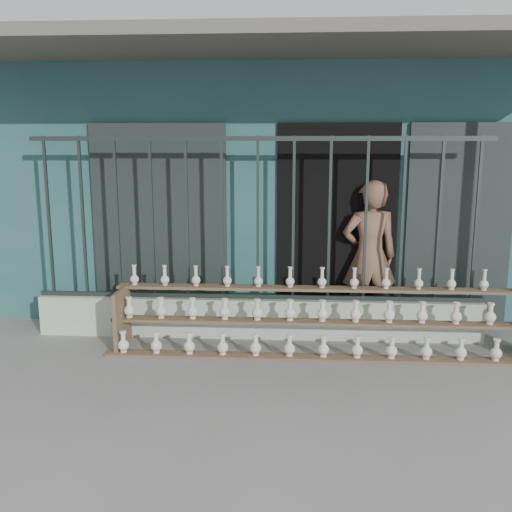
{
  "coord_description": "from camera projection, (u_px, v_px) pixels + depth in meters",
  "views": [
    {
      "loc": [
        0.36,
        -4.89,
        2.18
      ],
      "look_at": [
        0.0,
        1.0,
        1.0
      ],
      "focal_mm": 40.0,
      "sensor_mm": 36.0,
      "label": 1
    }
  ],
  "objects": [
    {
      "name": "ground",
      "position": [
        249.0,
        384.0,
        5.24
      ],
      "size": [
        60.0,
        60.0,
        0.0
      ],
      "primitive_type": "plane",
      "color": "slate"
    },
    {
      "name": "workshop_building",
      "position": [
        269.0,
        178.0,
        9.06
      ],
      "size": [
        7.4,
        6.6,
        3.21
      ],
      "color": "#285454",
      "rests_on": "ground"
    },
    {
      "name": "parapet_wall",
      "position": [
        258.0,
        318.0,
        6.47
      ],
      "size": [
        5.0,
        0.2,
        0.45
      ],
      "primitive_type": "cube",
      "color": "#B6CAAD",
      "rests_on": "ground"
    },
    {
      "name": "security_fence",
      "position": [
        258.0,
        220.0,
        6.25
      ],
      "size": [
        5.0,
        0.04,
        1.8
      ],
      "color": "#283330",
      "rests_on": "parapet_wall"
    },
    {
      "name": "shelf_rack",
      "position": [
        323.0,
        318.0,
        5.99
      ],
      "size": [
        4.5,
        0.68,
        0.85
      ],
      "color": "brown",
      "rests_on": "ground"
    },
    {
      "name": "elderly_woman",
      "position": [
        369.0,
        256.0,
        6.62
      ],
      "size": [
        0.69,
        0.5,
        1.76
      ],
      "primitive_type": "imported",
      "rotation": [
        0.0,
        0.0,
        3.27
      ],
      "color": "brown",
      "rests_on": "ground"
    }
  ]
}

